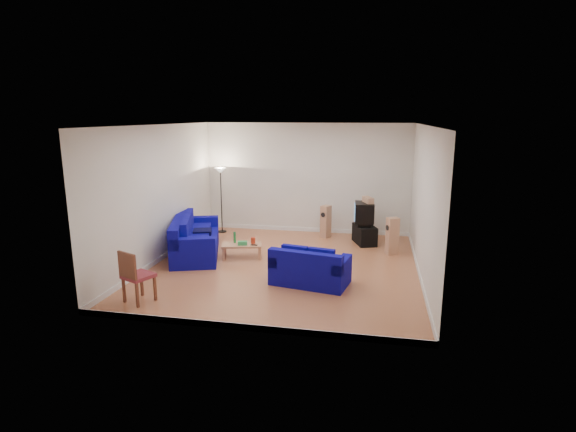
% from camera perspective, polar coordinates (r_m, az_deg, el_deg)
% --- Properties ---
extents(room, '(6.01, 6.51, 3.21)m').
position_cam_1_polar(room, '(10.04, -0.44, 1.98)').
color(room, '#984E2F').
rests_on(room, ground).
extents(sofa_three_seat, '(1.75, 2.62, 0.93)m').
position_cam_1_polar(sofa_three_seat, '(11.41, -11.93, -3.15)').
color(sofa_three_seat, '#0E0B6F').
rests_on(sofa_three_seat, ground).
extents(sofa_loveseat, '(1.67, 1.14, 0.77)m').
position_cam_1_polar(sofa_loveseat, '(9.28, 2.74, -6.94)').
color(sofa_loveseat, '#0E0B6F').
rests_on(sofa_loveseat, ground).
extents(coffee_table, '(1.05, 0.69, 0.35)m').
position_cam_1_polar(coffee_table, '(11.00, -5.88, -3.81)').
color(coffee_table, tan).
rests_on(coffee_table, ground).
extents(bottle, '(0.09, 0.09, 0.27)m').
position_cam_1_polar(bottle, '(11.07, -6.79, -2.72)').
color(bottle, '#197233').
rests_on(bottle, coffee_table).
extents(tissue_box, '(0.25, 0.18, 0.09)m').
position_cam_1_polar(tissue_box, '(10.89, -5.81, -3.45)').
color(tissue_box, green).
rests_on(tissue_box, coffee_table).
extents(red_canister, '(0.12, 0.12, 0.15)m').
position_cam_1_polar(red_canister, '(10.99, -4.45, -3.11)').
color(red_canister, red).
rests_on(red_canister, coffee_table).
extents(remote, '(0.16, 0.05, 0.02)m').
position_cam_1_polar(remote, '(10.84, -4.33, -3.69)').
color(remote, black).
rests_on(remote, coffee_table).
extents(tv_stand, '(0.72, 0.94, 0.51)m').
position_cam_1_polar(tv_stand, '(12.33, 9.69, -2.33)').
color(tv_stand, black).
rests_on(tv_stand, ground).
extents(av_receiver, '(0.38, 0.46, 0.10)m').
position_cam_1_polar(av_receiver, '(12.21, 9.61, -1.00)').
color(av_receiver, black).
rests_on(av_receiver, tv_stand).
extents(television, '(0.55, 0.70, 0.52)m').
position_cam_1_polar(television, '(12.19, 9.64, 0.47)').
color(television, black).
rests_on(television, av_receiver).
extents(centre_speaker, '(0.33, 0.46, 0.15)m').
position_cam_1_polar(centre_speaker, '(12.15, 10.13, 2.03)').
color(centre_speaker, tan).
rests_on(centre_speaker, television).
extents(speaker_left, '(0.32, 0.34, 0.92)m').
position_cam_1_polar(speaker_left, '(12.78, 4.81, -0.69)').
color(speaker_left, tan).
rests_on(speaker_left, ground).
extents(speaker_right, '(0.34, 0.31, 0.93)m').
position_cam_1_polar(speaker_right, '(11.49, 13.10, -2.49)').
color(speaker_right, tan).
rests_on(speaker_right, ground).
extents(floor_lamp, '(0.33, 0.33, 1.92)m').
position_cam_1_polar(floor_lamp, '(13.25, -8.55, 4.64)').
color(floor_lamp, black).
rests_on(floor_lamp, ground).
extents(dining_chair, '(0.64, 0.64, 1.01)m').
position_cam_1_polar(dining_chair, '(8.76, -18.88, -6.99)').
color(dining_chair, brown).
rests_on(dining_chair, ground).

